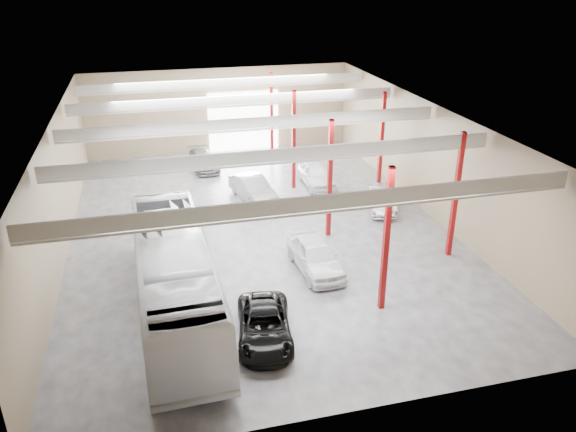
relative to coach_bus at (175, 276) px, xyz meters
name	(u,v)px	position (x,y,z in m)	size (l,w,h in m)	color
depot_shell	(257,147)	(5.59, 8.48, 3.08)	(22.12, 32.12, 7.06)	#414146
coach_bus	(175,276)	(0.00, 0.00, 0.00)	(3.18, 13.60, 3.79)	silver
black_sedan	(264,326)	(3.46, -3.01, -1.22)	(2.25, 4.88, 1.36)	black
car_row_a	(315,255)	(7.31, 2.19, -1.04)	(2.01, 4.99, 1.70)	white
car_row_b	(253,188)	(6.00, 12.50, -1.10)	(1.69, 4.85, 1.60)	#B0AFB4
car_row_c	(203,161)	(3.46, 19.67, -1.23)	(1.85, 4.56, 1.32)	slate
car_right_near	(381,199)	(13.76, 8.81, -1.16)	(1.55, 4.44, 1.46)	#A1A2A6
car_right_far	(316,175)	(10.96, 14.01, -1.10)	(1.87, 4.66, 1.59)	white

